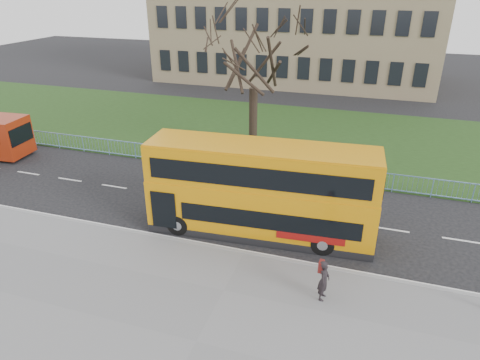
{
  "coord_description": "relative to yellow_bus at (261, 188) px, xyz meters",
  "views": [
    {
      "loc": [
        4.47,
        -16.03,
        10.7
      ],
      "look_at": [
        -1.01,
        1.0,
        2.24
      ],
      "focal_mm": 32.0,
      "sensor_mm": 36.0,
      "label": 1
    }
  ],
  "objects": [
    {
      "name": "pavement",
      "position": [
        -0.15,
        -7.14,
        -2.21
      ],
      "size": [
        80.0,
        10.5,
        0.12
      ],
      "primitive_type": "cube",
      "color": "slate",
      "rests_on": "ground"
    },
    {
      "name": "guard_railing",
      "position": [
        -0.15,
        6.21,
        -1.72
      ],
      "size": [
        40.0,
        0.12,
        1.1
      ],
      "primitive_type": null,
      "color": "#74A0CE",
      "rests_on": "ground"
    },
    {
      "name": "grass_verge",
      "position": [
        -0.15,
        13.91,
        -2.23
      ],
      "size": [
        80.0,
        15.4,
        0.08
      ],
      "primitive_type": "cube",
      "color": "#1F3814",
      "rests_on": "ground"
    },
    {
      "name": "ground",
      "position": [
        -0.15,
        -0.39,
        -2.27
      ],
      "size": [
        120.0,
        120.0,
        0.0
      ],
      "primitive_type": "plane",
      "color": "black",
      "rests_on": "ground"
    },
    {
      "name": "kerb",
      "position": [
        -0.15,
        -1.94,
        -2.2
      ],
      "size": [
        80.0,
        0.2,
        0.14
      ],
      "primitive_type": "cube",
      "color": "gray",
      "rests_on": "ground"
    },
    {
      "name": "bare_tree",
      "position": [
        -3.15,
        9.61,
        2.93
      ],
      "size": [
        7.17,
        7.17,
        10.25
      ],
      "primitive_type": null,
      "color": "black",
      "rests_on": "grass_verge"
    },
    {
      "name": "yellow_bus",
      "position": [
        0.0,
        0.0,
        0.0
      ],
      "size": [
        10.24,
        3.08,
        4.23
      ],
      "rotation": [
        0.0,
        0.0,
        0.07
      ],
      "color": "orange",
      "rests_on": "ground"
    },
    {
      "name": "civic_building",
      "position": [
        -5.15,
        34.61,
        4.73
      ],
      "size": [
        30.0,
        15.0,
        14.0
      ],
      "primitive_type": "cube",
      "color": "#887356",
      "rests_on": "ground"
    },
    {
      "name": "pedestrian",
      "position": [
        3.42,
        -3.81,
        -1.35
      ],
      "size": [
        0.44,
        0.62,
        1.6
      ],
      "primitive_type": "imported",
      "rotation": [
        0.0,
        0.0,
        1.47
      ],
      "color": "black",
      "rests_on": "pavement"
    }
  ]
}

